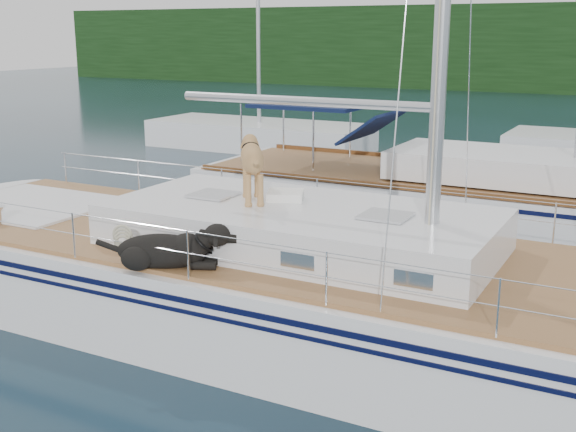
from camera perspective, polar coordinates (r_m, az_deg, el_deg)
The scene contains 4 objects.
ground at distance 10.57m, azimuth -2.93°, elevation -8.35°, with size 120.00×120.00×0.00m, color black.
main_sailboat at distance 10.28m, azimuth -2.57°, elevation -4.98°, with size 12.00×4.00×14.01m.
neighbor_sailboat at distance 15.65m, azimuth 13.23°, elevation 1.21°, with size 11.00×3.50×13.30m.
bg_boat_west at distance 26.13m, azimuth -2.28°, elevation 6.33°, with size 8.00×3.00×11.65m.
Camera 1 is at (5.04, -8.35, 4.07)m, focal length 45.00 mm.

